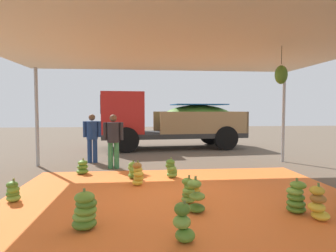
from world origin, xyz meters
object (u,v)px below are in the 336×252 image
banana_bunch_9 (195,189)px  worker_1 (92,134)px  banana_bunch_8 (196,198)px  worker_0 (113,137)px  banana_bunch_11 (13,192)px  banana_bunch_2 (318,204)px  banana_bunch_6 (85,211)px  banana_bunch_5 (183,224)px  banana_bunch_7 (296,198)px  banana_bunch_1 (189,191)px  cargo_truck_main (169,120)px  banana_bunch_10 (133,171)px  banana_bunch_4 (138,175)px  banana_bunch_13 (171,169)px  banana_bunch_12 (83,167)px

banana_bunch_9 → worker_1: worker_1 is taller
banana_bunch_8 → worker_0: bearing=114.5°
banana_bunch_11 → worker_1: worker_1 is taller
banana_bunch_2 → banana_bunch_6: size_ratio=0.99×
banana_bunch_8 → worker_1: bearing=117.5°
banana_bunch_5 → banana_bunch_7: bearing=22.3°
banana_bunch_1 → worker_0: (-1.61, 3.19, 0.68)m
banana_bunch_9 → cargo_truck_main: (0.21, 7.04, 1.05)m
banana_bunch_7 → worker_0: worker_0 is taller
worker_0 → banana_bunch_1: bearing=-63.2°
banana_bunch_2 → banana_bunch_1: bearing=152.8°
banana_bunch_2 → worker_1: (-4.18, 5.11, 0.65)m
banana_bunch_9 → banana_bunch_10: 2.00m
worker_1 → banana_bunch_2: bearing=-50.7°
banana_bunch_7 → banana_bunch_9: size_ratio=1.39×
worker_1 → cargo_truck_main: bearing=49.1°
banana_bunch_10 → worker_1: (-1.34, 2.26, 0.70)m
banana_bunch_4 → banana_bunch_7: banana_bunch_7 is taller
banana_bunch_5 → banana_bunch_6: bearing=158.4°
banana_bunch_5 → banana_bunch_2: bearing=13.3°
banana_bunch_4 → worker_0: size_ratio=0.36×
banana_bunch_10 → banana_bunch_11: banana_bunch_10 is taller
banana_bunch_6 → banana_bunch_13: 3.22m
banana_bunch_5 → worker_0: 4.86m
cargo_truck_main → worker_0: bearing=-115.6°
banana_bunch_2 → worker_1: bearing=129.3°
banana_bunch_9 → worker_0: (-1.79, 2.87, 0.72)m
banana_bunch_6 → banana_bunch_9: banana_bunch_6 is taller
banana_bunch_2 → banana_bunch_13: banana_bunch_2 is taller
banana_bunch_8 → worker_0: (-1.66, 3.64, 0.65)m
banana_bunch_5 → banana_bunch_12: 4.48m
banana_bunch_7 → cargo_truck_main: 8.15m
banana_bunch_6 → banana_bunch_9: bearing=34.8°
banana_bunch_12 → banana_bunch_13: bearing=-15.8°
banana_bunch_10 → banana_bunch_13: bearing=-0.2°
worker_0 → banana_bunch_9: bearing=-58.1°
banana_bunch_2 → banana_bunch_10: size_ratio=1.25×
banana_bunch_1 → banana_bunch_5: size_ratio=0.95×
banana_bunch_6 → banana_bunch_7: (3.26, 0.29, -0.00)m
banana_bunch_1 → banana_bunch_12: bearing=132.6°
banana_bunch_6 → banana_bunch_13: (1.52, 2.84, -0.03)m
banana_bunch_9 → worker_0: size_ratio=0.27×
banana_bunch_8 → worker_1: (-2.41, 4.63, 0.65)m
banana_bunch_2 → banana_bunch_12: (-4.17, 3.49, -0.07)m
banana_bunch_2 → banana_bunch_7: bearing=120.9°
banana_bunch_7 → banana_bunch_1: bearing=158.7°
banana_bunch_7 → worker_1: (-4.01, 4.82, 0.65)m
worker_1 → banana_bunch_1: bearing=-60.5°
banana_bunch_4 → banana_bunch_10: 0.67m
banana_bunch_6 → cargo_truck_main: 8.58m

